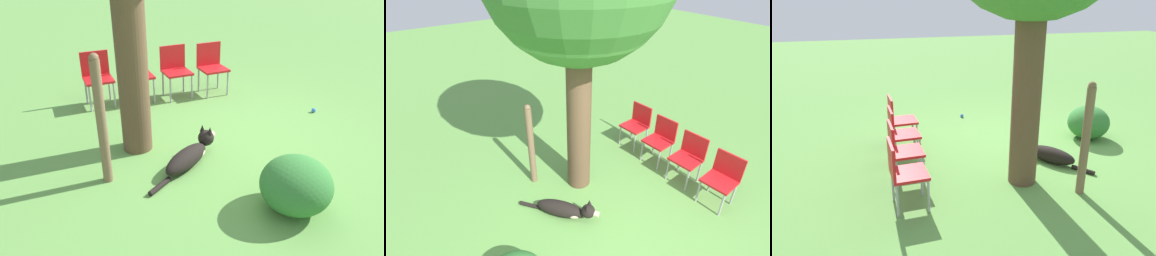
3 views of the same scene
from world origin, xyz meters
TOP-DOWN VIEW (x-y plane):
  - ground_plane at (0.00, 0.00)m, footprint 30.00×30.00m
  - dog at (-0.44, 0.64)m, footprint 0.81×1.07m
  - fence_post at (-0.43, 1.62)m, footprint 0.11×0.11m
  - red_chair_0 at (1.67, -0.50)m, footprint 0.45×0.47m
  - red_chair_1 at (1.71, 0.13)m, footprint 0.45×0.47m
  - red_chair_2 at (1.75, 0.77)m, footprint 0.45×0.47m
  - red_chair_3 at (1.79, 1.40)m, footprint 0.45×0.47m

SIDE VIEW (x-z plane):
  - ground_plane at x=0.00m, z-range 0.00..0.00m
  - dog at x=-0.44m, z-range -0.06..0.31m
  - red_chair_0 at x=1.67m, z-range 0.08..0.92m
  - red_chair_1 at x=1.71m, z-range 0.08..0.92m
  - red_chair_2 at x=1.75m, z-range 0.08..0.92m
  - red_chair_3 at x=1.79m, z-range 0.08..0.92m
  - fence_post at x=-0.43m, z-range 0.01..1.47m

